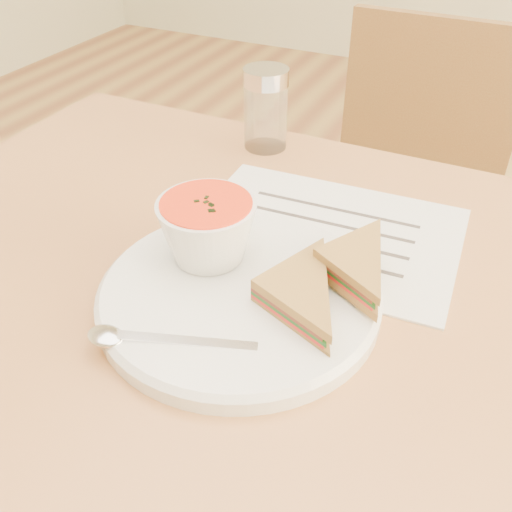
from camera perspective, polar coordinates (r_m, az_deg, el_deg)
The scene contains 9 objects.
dining_table at distance 0.93m, azimuth -0.27°, elevation -19.68°, with size 1.00×0.70×0.75m, color #A46F33, non-canonical shape.
chair_far at distance 1.30m, azimuth 13.30°, elevation 2.06°, with size 0.38×0.38×0.85m, color brown, non-canonical shape.
plate at distance 0.60m, azimuth -1.70°, elevation -3.99°, with size 0.30×0.30×0.02m, color white, non-canonical shape.
soup_bowl at distance 0.61m, azimuth -4.84°, elevation 2.33°, with size 0.11×0.11×0.07m, color white, non-canonical shape.
sandwich_half_a at distance 0.57m, azimuth -0.53°, elevation -3.65°, with size 0.11×0.11×0.03m, color #B88D40, non-canonical shape.
sandwich_half_b at distance 0.59m, azimuth 5.66°, elevation -0.42°, with size 0.10×0.10×0.03m, color #B88D40, non-canonical shape.
spoon at distance 0.54m, azimuth -9.23°, elevation -8.30°, with size 0.19×0.04×0.01m, color silver, non-canonical shape.
paper_menu at distance 0.71m, azimuth 6.78°, elevation 2.47°, with size 0.32×0.24×0.00m, color white, non-canonical shape.
condiment_shaker at distance 0.88m, azimuth 0.97°, elevation 14.48°, with size 0.07×0.07×0.12m, color silver, non-canonical shape.
Camera 1 is at (0.23, -0.45, 1.15)m, focal length 40.00 mm.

